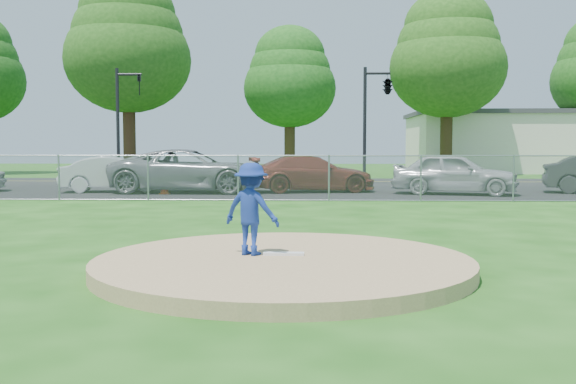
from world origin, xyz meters
The scene contains 18 objects.
ground centered at (0.00, 10.00, 0.00)m, with size 120.00×120.00×0.00m, color #164910.
pitchers_mound centered at (0.00, 0.00, 0.10)m, with size 5.40×5.40×0.20m, color #A38359.
pitching_rubber centered at (0.00, 0.20, 0.22)m, with size 0.60×0.15×0.04m, color white.
chain_link_fence centered at (0.00, 12.00, 0.75)m, with size 40.00×0.06×1.50m, color gray.
parking_lot centered at (0.00, 16.50, 0.01)m, with size 50.00×8.00×0.01m, color black.
street centered at (0.00, 24.00, 0.00)m, with size 60.00×7.00×0.01m, color black.
commercial_building centered at (16.00, 38.00, 2.16)m, with size 16.40×9.40×4.30m.
tree_left centered at (-11.00, 31.00, 8.24)m, with size 7.84×7.84×12.53m.
tree_center centered at (-1.00, 34.00, 6.47)m, with size 6.16×6.16×9.84m.
tree_right centered at (9.00, 32.00, 7.65)m, with size 7.28×7.28×11.63m.
traffic_signal_left centered at (-8.76, 22.00, 3.36)m, with size 1.28×0.20×5.60m.
traffic_signal_center centered at (3.97, 22.00, 4.61)m, with size 1.42×2.48×5.60m.
pitcher centered at (-0.47, 0.22, 0.87)m, with size 0.87×0.50×1.35m, color navy.
traffic_cone centered at (-5.12, 14.90, 0.35)m, with size 0.35×0.35×0.67m, color #E53F0C.
parked_car_white centered at (-7.33, 16.05, 0.71)m, with size 1.48×4.24×1.40m, color silver.
parked_car_gray centered at (-4.35, 15.85, 0.85)m, with size 2.80×6.08×1.69m, color gray.
parked_car_darkred centered at (0.46, 16.28, 0.73)m, with size 2.01×4.94×1.43m, color maroon.
parked_car_pearl centered at (5.80, 15.16, 0.79)m, with size 1.85×4.60×1.57m, color #B2B4B7.
Camera 1 is at (0.39, -9.07, 1.77)m, focal length 40.00 mm.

